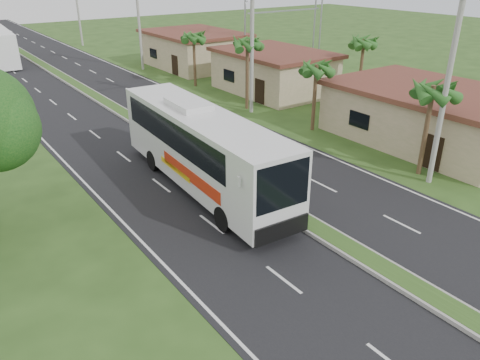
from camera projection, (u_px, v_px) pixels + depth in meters
ground at (348, 250)px, 19.33m from camera, size 180.00×180.00×0.00m
road_asphalt at (142, 125)px, 34.05m from camera, size 14.00×160.00×0.02m
median_strip at (142, 124)px, 34.01m from camera, size 1.20×160.00×0.18m
lane_edge_left at (47, 144)px, 30.52m from camera, size 0.12×160.00×0.01m
lane_edge_right at (219, 110)px, 37.59m from camera, size 0.12×160.00×0.01m
shop_near at (430, 115)px, 30.38m from camera, size 8.60×12.60×3.52m
shop_mid at (274, 71)px, 42.13m from camera, size 7.60×10.60×3.67m
shop_far at (194, 49)px, 52.41m from camera, size 8.60×11.60×3.82m
palm_verge_a at (433, 90)px, 24.28m from camera, size 2.40×2.40×5.45m
palm_verge_b at (316, 68)px, 31.28m from camera, size 2.40×2.40×5.05m
palm_verge_c at (247, 44)px, 35.80m from camera, size 2.40×2.40×5.85m
palm_verge_d at (193, 37)px, 42.93m from camera, size 2.40×2.40×5.25m
palm_behind_shop at (364, 42)px, 37.52m from camera, size 2.40×2.40×5.65m
utility_pole_a at (448, 77)px, 22.89m from camera, size 1.60×0.28×11.00m
utility_pole_b at (252, 30)px, 34.41m from camera, size 3.20×0.28×12.00m
utility_pole_c at (138, 15)px, 49.40m from camera, size 1.60×0.28×11.00m
utility_pole_d at (77, 5)px, 64.23m from camera, size 1.60×0.28×10.50m
billboard_lattice at (285, 3)px, 50.14m from camera, size 10.18×1.18×12.07m
coach_bus_main at (201, 145)px, 23.64m from camera, size 3.61×13.66×4.37m
motorcyclist at (210, 176)px, 23.92m from camera, size 1.88×0.66×2.33m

